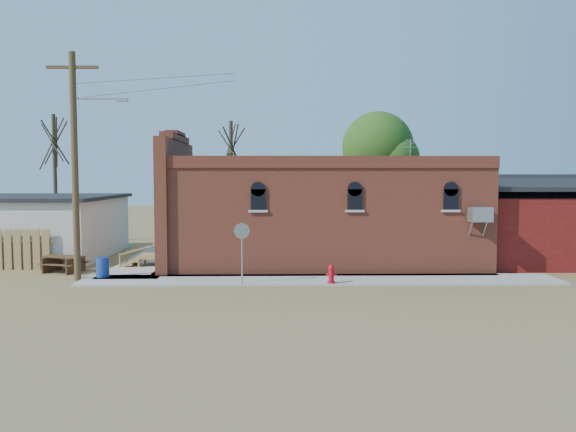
{
  "coord_description": "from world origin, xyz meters",
  "views": [
    {
      "loc": [
        -0.23,
        -21.16,
        4.13
      ],
      "look_at": [
        0.27,
        3.63,
        2.4
      ],
      "focal_mm": 35.0,
      "sensor_mm": 36.0,
      "label": 1
    }
  ],
  "objects_px": {
    "fire_hydrant": "(331,274)",
    "picnic_table": "(64,261)",
    "trash_barrel": "(103,267)",
    "utility_pole": "(76,161)",
    "stop_sign": "(242,237)",
    "brick_bar": "(316,214)"
  },
  "relations": [
    {
      "from": "utility_pole",
      "to": "picnic_table",
      "type": "distance_m",
      "value": 4.94
    },
    {
      "from": "fire_hydrant",
      "to": "picnic_table",
      "type": "xyz_separation_m",
      "value": [
        -11.35,
        3.2,
        0.03
      ]
    },
    {
      "from": "utility_pole",
      "to": "stop_sign",
      "type": "height_order",
      "value": "utility_pole"
    },
    {
      "from": "trash_barrel",
      "to": "fire_hydrant",
      "type": "bearing_deg",
      "value": -9.34
    },
    {
      "from": "brick_bar",
      "to": "utility_pole",
      "type": "height_order",
      "value": "utility_pole"
    },
    {
      "from": "utility_pole",
      "to": "brick_bar",
      "type": "bearing_deg",
      "value": 23.69
    },
    {
      "from": "picnic_table",
      "to": "brick_bar",
      "type": "bearing_deg",
      "value": 28.32
    },
    {
      "from": "stop_sign",
      "to": "trash_barrel",
      "type": "bearing_deg",
      "value": 173.75
    },
    {
      "from": "stop_sign",
      "to": "trash_barrel",
      "type": "distance_m",
      "value": 6.1
    },
    {
      "from": "stop_sign",
      "to": "trash_barrel",
      "type": "xyz_separation_m",
      "value": [
        -5.74,
        1.5,
        -1.39
      ]
    },
    {
      "from": "brick_bar",
      "to": "stop_sign",
      "type": "distance_m",
      "value": 6.37
    },
    {
      "from": "brick_bar",
      "to": "trash_barrel",
      "type": "bearing_deg",
      "value": -155.93
    },
    {
      "from": "picnic_table",
      "to": "fire_hydrant",
      "type": "bearing_deg",
      "value": 0.92
    },
    {
      "from": "brick_bar",
      "to": "stop_sign",
      "type": "relative_size",
      "value": 7.05
    },
    {
      "from": "picnic_table",
      "to": "stop_sign",
      "type": "bearing_deg",
      "value": -5.25
    },
    {
      "from": "trash_barrel",
      "to": "utility_pole",
      "type": "bearing_deg",
      "value": -160.45
    },
    {
      "from": "brick_bar",
      "to": "stop_sign",
      "type": "height_order",
      "value": "brick_bar"
    },
    {
      "from": "fire_hydrant",
      "to": "trash_barrel",
      "type": "xyz_separation_m",
      "value": [
        -9.15,
        1.5,
        0.05
      ]
    },
    {
      "from": "utility_pole",
      "to": "stop_sign",
      "type": "distance_m",
      "value": 7.3
    },
    {
      "from": "fire_hydrant",
      "to": "picnic_table",
      "type": "distance_m",
      "value": 11.79
    },
    {
      "from": "utility_pole",
      "to": "stop_sign",
      "type": "relative_size",
      "value": 3.87
    },
    {
      "from": "brick_bar",
      "to": "picnic_table",
      "type": "xyz_separation_m",
      "value": [
        -11.14,
        -2.29,
        -1.88
      ]
    }
  ]
}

